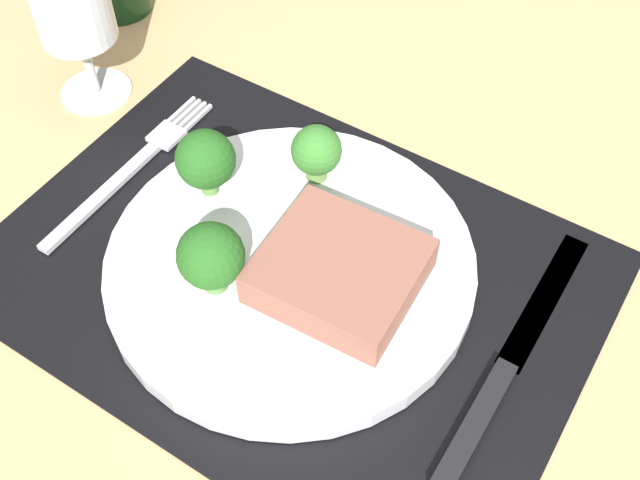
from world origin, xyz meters
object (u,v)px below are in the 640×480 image
(steak, at_px, (340,271))
(fork, at_px, (132,168))
(wine_glass, at_px, (72,8))
(plate, at_px, (290,264))
(knife, at_px, (504,372))

(steak, distance_m, fork, 0.21)
(wine_glass, bearing_deg, plate, -15.59)
(steak, height_order, fork, steak)
(steak, relative_size, wine_glass, 0.78)
(fork, height_order, knife, knife)
(plate, bearing_deg, steak, 0.54)
(steak, distance_m, knife, 0.13)
(fork, xyz_separation_m, wine_glass, (-0.09, 0.06, 0.08))
(plate, xyz_separation_m, knife, (0.16, 0.01, -0.00))
(plate, height_order, fork, plate)
(fork, distance_m, wine_glass, 0.14)
(plate, height_order, steak, steak)
(knife, height_order, wine_glass, wine_glass)
(plate, bearing_deg, wine_glass, 164.41)
(steak, xyz_separation_m, knife, (0.12, 0.00, -0.03))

